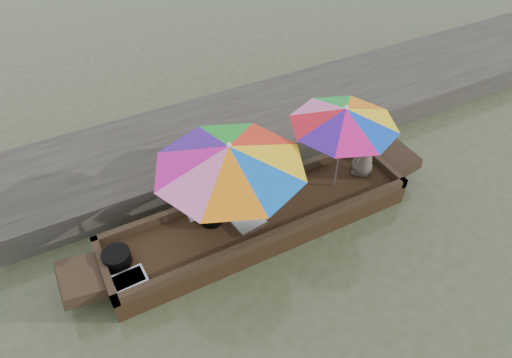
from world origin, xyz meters
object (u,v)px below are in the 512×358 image
tray_scallop (249,223)px  supply_bag (196,209)px  tray_crayfish (129,280)px  umbrella_bow (231,187)px  boat_hull (259,221)px  cooking_pot (117,258)px  umbrella_stern (340,148)px  charcoal_grill (211,217)px  vendor (366,145)px

tray_scallop → supply_bag: supply_bag is taller
tray_crayfish → umbrella_bow: 1.86m
boat_hull → cooking_pot: (-2.18, 0.10, 0.28)m
supply_bag → umbrella_stern: (2.27, -0.44, 0.65)m
charcoal_grill → umbrella_bow: bearing=-39.8°
boat_hull → charcoal_grill: (-0.71, 0.21, 0.26)m
boat_hull → charcoal_grill: charcoal_grill is taller
boat_hull → vendor: size_ratio=4.26×
cooking_pot → supply_bag: size_ratio=1.41×
tray_crayfish → umbrella_bow: umbrella_bow is taller
boat_hull → umbrella_stern: (1.41, 0.00, 0.95)m
tray_scallop → umbrella_stern: umbrella_stern is taller
boat_hull → tray_scallop: (-0.23, -0.12, 0.21)m
umbrella_stern → boat_hull: bearing=180.0°
tray_crayfish → tray_scallop: bearing=5.4°
charcoal_grill → vendor: 2.76m
boat_hull → tray_crayfish: (-2.13, -0.30, 0.22)m
tray_scallop → umbrella_bow: bearing=150.8°
tray_crayfish → vendor: bearing=5.0°
cooking_pot → tray_crayfish: bearing=-82.8°
boat_hull → umbrella_bow: size_ratio=2.28×
tray_crayfish → tray_scallop: (1.90, 0.18, -0.01)m
cooking_pot → tray_crayfish: 0.41m
umbrella_bow → umbrella_stern: 1.86m
charcoal_grill → tray_crayfish: bearing=-160.1°
umbrella_stern → umbrella_bow: bearing=180.0°
boat_hull → supply_bag: 1.01m
cooking_pot → umbrella_bow: (1.73, -0.10, 0.67)m
tray_crayfish → boat_hull: bearing=8.1°
boat_hull → tray_scallop: bearing=-152.2°
vendor → umbrella_stern: size_ratio=0.70×
tray_crayfish → umbrella_bow: (1.68, 0.30, 0.73)m
cooking_pot → charcoal_grill: 1.48m
cooking_pot → charcoal_grill: (1.48, 0.12, -0.02)m
tray_scallop → umbrella_stern: size_ratio=0.28×
tray_crayfish → umbrella_stern: umbrella_stern is taller
tray_scallop → vendor: vendor is taller
cooking_pot → charcoal_grill: cooking_pot is taller
tray_crayfish → umbrella_stern: size_ratio=0.28×
cooking_pot → tray_crayfish: size_ratio=0.87×
tray_crayfish → tray_scallop: 1.91m
tray_scallop → charcoal_grill: charcoal_grill is taller
cooking_pot → umbrella_stern: size_ratio=0.24×
tray_scallop → tray_crayfish: bearing=-174.6°
boat_hull → umbrella_bow: umbrella_bow is taller
cooking_pot → tray_scallop: cooking_pot is taller
boat_hull → cooking_pot: cooking_pot is taller
boat_hull → umbrella_stern: size_ratio=2.96×
charcoal_grill → vendor: bearing=-3.2°
vendor → umbrella_stern: umbrella_stern is taller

